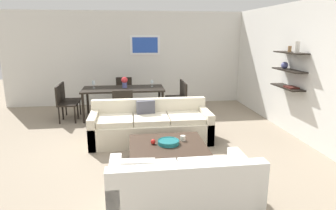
{
  "coord_description": "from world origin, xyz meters",
  "views": [
    {
      "loc": [
        -0.35,
        -5.07,
        2.08
      ],
      "look_at": [
        0.36,
        0.2,
        0.75
      ],
      "focal_mm": 30.79,
      "sensor_mm": 36.0,
      "label": 1
    }
  ],
  "objects_px": {
    "loveseat_white": "(181,191)",
    "coffee_table": "(168,156)",
    "dining_chair_right_near": "(180,98)",
    "dining_table": "(123,91)",
    "dining_chair_right_far": "(178,95)",
    "wine_glass_left_far": "(94,83)",
    "dining_chair_foot": "(123,106)",
    "wine_glass_right_far": "(152,82)",
    "apple_on_coffee_table": "(153,142)",
    "centerpiece_vase": "(124,82)",
    "dining_chair_left_far": "(67,98)",
    "sofa_beige": "(151,126)",
    "candle_jar": "(183,138)",
    "decorative_bowl": "(169,142)",
    "wine_glass_head": "(123,81)",
    "dining_chair_left_near": "(64,101)",
    "dining_chair_head": "(124,91)"
  },
  "relations": [
    {
      "from": "loveseat_white",
      "to": "coffee_table",
      "type": "relative_size",
      "value": 1.41
    },
    {
      "from": "dining_chair_right_near",
      "to": "loveseat_white",
      "type": "bearing_deg",
      "value": -99.76
    },
    {
      "from": "dining_table",
      "to": "dining_chair_right_far",
      "type": "height_order",
      "value": "dining_chair_right_far"
    },
    {
      "from": "loveseat_white",
      "to": "wine_glass_left_far",
      "type": "relative_size",
      "value": 8.95
    },
    {
      "from": "dining_chair_foot",
      "to": "wine_glass_right_far",
      "type": "xyz_separation_m",
      "value": [
        0.73,
        0.96,
        0.37
      ]
    },
    {
      "from": "loveseat_white",
      "to": "apple_on_coffee_table",
      "type": "distance_m",
      "value": 1.31
    },
    {
      "from": "dining_table",
      "to": "centerpiece_vase",
      "type": "height_order",
      "value": "centerpiece_vase"
    },
    {
      "from": "dining_chair_left_far",
      "to": "wine_glass_right_far",
      "type": "distance_m",
      "value": 2.17
    },
    {
      "from": "sofa_beige",
      "to": "candle_jar",
      "type": "bearing_deg",
      "value": -67.38
    },
    {
      "from": "decorative_bowl",
      "to": "wine_glass_head",
      "type": "height_order",
      "value": "wine_glass_head"
    },
    {
      "from": "coffee_table",
      "to": "wine_glass_left_far",
      "type": "relative_size",
      "value": 6.36
    },
    {
      "from": "coffee_table",
      "to": "dining_table",
      "type": "distance_m",
      "value": 3.07
    },
    {
      "from": "loveseat_white",
      "to": "dining_chair_left_far",
      "type": "bearing_deg",
      "value": 116.02
    },
    {
      "from": "dining_chair_left_near",
      "to": "candle_jar",
      "type": "bearing_deg",
      "value": -47.27
    },
    {
      "from": "dining_table",
      "to": "dining_chair_right_near",
      "type": "distance_m",
      "value": 1.43
    },
    {
      "from": "sofa_beige",
      "to": "dining_chair_right_near",
      "type": "distance_m",
      "value": 1.77
    },
    {
      "from": "loveseat_white",
      "to": "coffee_table",
      "type": "distance_m",
      "value": 1.23
    },
    {
      "from": "wine_glass_left_far",
      "to": "loveseat_white",
      "type": "bearing_deg",
      "value": -71.26
    },
    {
      "from": "dining_chair_head",
      "to": "wine_glass_head",
      "type": "bearing_deg",
      "value": -90.0
    },
    {
      "from": "dining_chair_left_near",
      "to": "wine_glass_head",
      "type": "height_order",
      "value": "wine_glass_head"
    },
    {
      "from": "apple_on_coffee_table",
      "to": "wine_glass_head",
      "type": "bearing_deg",
      "value": 98.71
    },
    {
      "from": "dining_chair_head",
      "to": "wine_glass_right_far",
      "type": "height_order",
      "value": "wine_glass_right_far"
    },
    {
      "from": "loveseat_white",
      "to": "wine_glass_left_far",
      "type": "bearing_deg",
      "value": 108.74
    },
    {
      "from": "loveseat_white",
      "to": "candle_jar",
      "type": "relative_size",
      "value": 19.82
    },
    {
      "from": "dining_chair_left_near",
      "to": "wine_glass_head",
      "type": "relative_size",
      "value": 5.21
    },
    {
      "from": "centerpiece_vase",
      "to": "dining_chair_left_far",
      "type": "bearing_deg",
      "value": 174.36
    },
    {
      "from": "coffee_table",
      "to": "wine_glass_head",
      "type": "height_order",
      "value": "wine_glass_head"
    },
    {
      "from": "decorative_bowl",
      "to": "wine_glass_right_far",
      "type": "relative_size",
      "value": 2.05
    },
    {
      "from": "dining_chair_right_far",
      "to": "candle_jar",
      "type": "bearing_deg",
      "value": -97.87
    },
    {
      "from": "apple_on_coffee_table",
      "to": "dining_table",
      "type": "relative_size",
      "value": 0.04
    },
    {
      "from": "sofa_beige",
      "to": "dining_chair_right_far",
      "type": "relative_size",
      "value": 2.64
    },
    {
      "from": "sofa_beige",
      "to": "dining_chair_left_near",
      "type": "xyz_separation_m",
      "value": [
        -1.96,
        1.53,
        0.21
      ]
    },
    {
      "from": "wine_glass_right_far",
      "to": "dining_chair_left_far",
      "type": "bearing_deg",
      "value": 177.6
    },
    {
      "from": "dining_chair_left_near",
      "to": "dining_chair_right_near",
      "type": "bearing_deg",
      "value": 0.0
    },
    {
      "from": "dining_chair_right_near",
      "to": "wine_glass_left_far",
      "type": "xyz_separation_m",
      "value": [
        -2.14,
        0.31,
        0.38
      ]
    },
    {
      "from": "dining_chair_foot",
      "to": "wine_glass_left_far",
      "type": "distance_m",
      "value": 1.26
    },
    {
      "from": "wine_glass_left_far",
      "to": "dining_chair_head",
      "type": "bearing_deg",
      "value": 45.49
    },
    {
      "from": "loveseat_white",
      "to": "dining_chair_right_far",
      "type": "distance_m",
      "value": 4.43
    },
    {
      "from": "decorative_bowl",
      "to": "centerpiece_vase",
      "type": "xyz_separation_m",
      "value": [
        -0.71,
        2.98,
        0.49
      ]
    },
    {
      "from": "loveseat_white",
      "to": "candle_jar",
      "type": "bearing_deg",
      "value": 78.91
    },
    {
      "from": "dining_chair_left_far",
      "to": "dining_table",
      "type": "bearing_deg",
      "value": -8.04
    },
    {
      "from": "decorative_bowl",
      "to": "centerpiece_vase",
      "type": "distance_m",
      "value": 3.1
    },
    {
      "from": "decorative_bowl",
      "to": "dining_chair_foot",
      "type": "distance_m",
      "value": 2.21
    },
    {
      "from": "dining_table",
      "to": "wine_glass_left_far",
      "type": "bearing_deg",
      "value": 171.44
    },
    {
      "from": "dining_chair_right_far",
      "to": "loveseat_white",
      "type": "bearing_deg",
      "value": -98.89
    },
    {
      "from": "decorative_bowl",
      "to": "dining_chair_left_near",
      "type": "relative_size",
      "value": 0.39
    },
    {
      "from": "loveseat_white",
      "to": "wine_glass_head",
      "type": "xyz_separation_m",
      "value": [
        -0.73,
        4.55,
        0.58
      ]
    },
    {
      "from": "coffee_table",
      "to": "dining_chair_right_near",
      "type": "distance_m",
      "value": 2.85
    },
    {
      "from": "dining_chair_foot",
      "to": "wine_glass_left_far",
      "type": "bearing_deg",
      "value": 127.18
    },
    {
      "from": "sofa_beige",
      "to": "dining_chair_right_near",
      "type": "bearing_deg",
      "value": 60.67
    }
  ]
}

